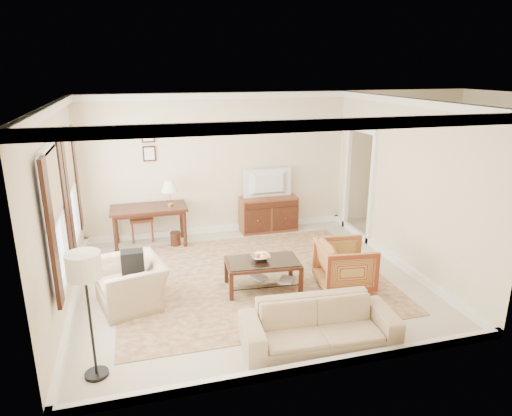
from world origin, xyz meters
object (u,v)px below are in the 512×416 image
writing_desk (149,212)px  sofa (320,318)px  sideboard (268,214)px  club_armchair (131,276)px  tv (269,175)px  coffee_table (263,267)px  striped_armchair (345,263)px

writing_desk → sofa: (1.87, -4.02, -0.30)m
sideboard → club_armchair: 3.82m
club_armchair → tv: bearing=117.4°
coffee_table → striped_armchair: size_ratio=1.42×
sideboard → striped_armchair: 2.90m
tv → sofa: bearing=81.6°
writing_desk → tv: size_ratio=1.47×
striped_armchair → club_armchair: (-3.26, 0.35, 0.03)m
striped_armchair → sofa: striped_armchair is taller
club_armchair → sofa: (2.25, -1.70, -0.07)m
sideboard → sofa: (-0.62, -4.22, 0.01)m
club_armchair → sofa: size_ratio=0.53×
club_armchair → writing_desk: bearing=156.9°
tv → coffee_table: size_ratio=0.83×
striped_armchair → sideboard: bearing=14.8°
sideboard → club_armchair: size_ratio=1.18×
sideboard → coffee_table: size_ratio=1.02×
coffee_table → club_armchair: bearing=178.6°
tv → sofa: size_ratio=0.51×
sideboard → coffee_table: sideboard is taller
writing_desk → tv: bearing=4.1°
tv → coffee_table: bearing=71.0°
coffee_table → sofa: 1.67m
sofa → sideboard: bearing=85.6°
tv → club_armchair: (-2.87, -2.50, -0.79)m
sideboard → sofa: sofa is taller
tv → coffee_table: tv is taller
striped_armchair → club_armchair: 3.28m
coffee_table → club_armchair: club_armchair is taller
club_armchair → sofa: bearing=39.4°
striped_armchair → coffee_table: bearing=83.5°
writing_desk → sideboard: 2.51m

